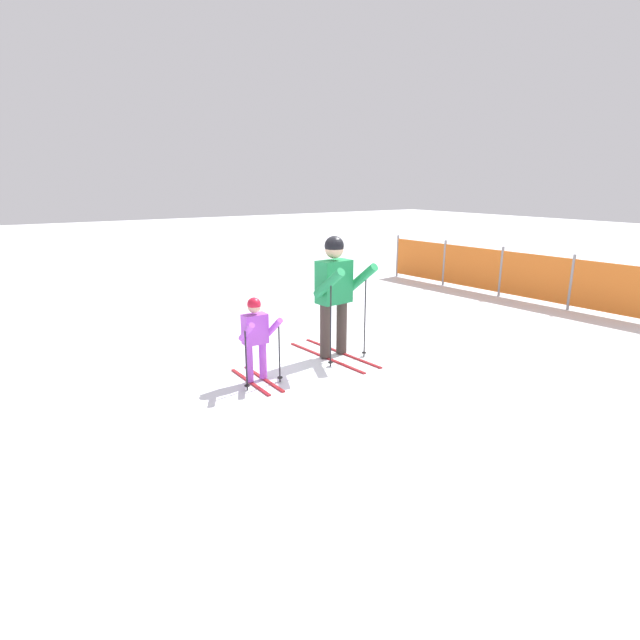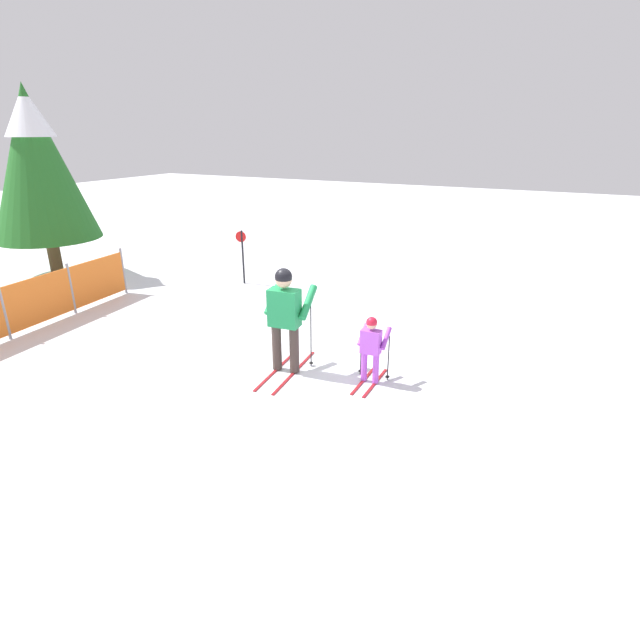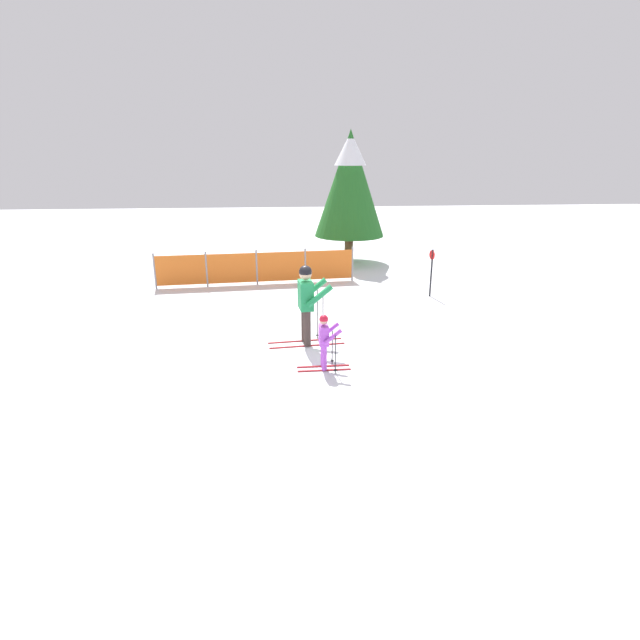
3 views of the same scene
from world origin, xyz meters
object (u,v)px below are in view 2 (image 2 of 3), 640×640
at_px(skier_adult, 285,311).
at_px(skier_child, 371,345).
at_px(safety_fence, 4,312).
at_px(conifer_far, 36,161).
at_px(trail_marker, 242,251).

distance_m(skier_adult, skier_child, 1.48).
relative_size(skier_child, safety_fence, 0.18).
height_order(conifer_far, trail_marker, conifer_far).
xyz_separation_m(skier_adult, skier_child, (0.25, -1.40, -0.41)).
bearing_deg(trail_marker, skier_child, -126.15).
xyz_separation_m(skier_child, conifer_far, (1.94, 10.04, 2.37)).
xyz_separation_m(safety_fence, trail_marker, (5.14, -1.87, 0.30)).
distance_m(safety_fence, trail_marker, 5.48).
bearing_deg(skier_adult, skier_child, -85.69).
relative_size(safety_fence, trail_marker, 4.55).
distance_m(skier_adult, trail_marker, 5.28).
height_order(skier_adult, conifer_far, conifer_far).
bearing_deg(conifer_far, trail_marker, -71.53).
relative_size(skier_adult, skier_child, 1.59).
relative_size(skier_child, conifer_far, 0.23).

